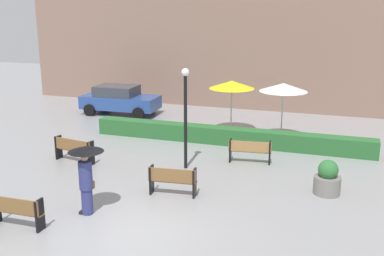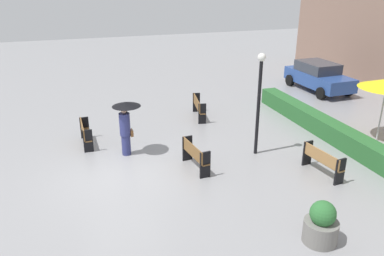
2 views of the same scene
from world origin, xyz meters
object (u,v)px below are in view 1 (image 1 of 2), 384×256
at_px(bench_back_row, 250,150).
at_px(parked_car, 120,99).
at_px(patio_umbrella_white, 283,87).
at_px(pedestrian_with_umbrella, 86,170).
at_px(bench_mid_center, 172,179).
at_px(bench_far_left, 74,148).
at_px(bench_near_left, 16,210).
at_px(planter_pot, 327,179).
at_px(lamp_post, 185,108).
at_px(patio_umbrella_yellow, 232,85).

bearing_deg(bench_back_row, parked_car, 145.65).
height_order(patio_umbrella_white, parked_car, patio_umbrella_white).
height_order(pedestrian_with_umbrella, parked_car, pedestrian_with_umbrella).
relative_size(bench_mid_center, pedestrian_with_umbrella, 0.77).
xyz_separation_m(bench_far_left, pedestrian_with_umbrella, (2.85, -3.70, 0.76)).
distance_m(bench_near_left, parked_car, 13.39).
height_order(bench_mid_center, pedestrian_with_umbrella, pedestrian_with_umbrella).
xyz_separation_m(bench_far_left, parked_car, (-2.10, 7.81, 0.27)).
relative_size(bench_far_left, planter_pot, 1.57).
bearing_deg(bench_mid_center, parked_car, 125.35).
height_order(bench_near_left, lamp_post, lamp_post).
relative_size(lamp_post, patio_umbrella_yellow, 1.47).
bearing_deg(planter_pot, pedestrian_with_umbrella, -150.47).
relative_size(bench_near_left, patio_umbrella_yellow, 0.61).
relative_size(bench_near_left, bench_mid_center, 1.00).
xyz_separation_m(pedestrian_with_umbrella, lamp_post, (1.39, 4.44, 0.96)).
bearing_deg(patio_umbrella_yellow, planter_pot, -52.23).
height_order(bench_mid_center, parked_car, parked_car).
xyz_separation_m(bench_far_left, patio_umbrella_yellow, (4.68, 5.82, 1.76)).
bearing_deg(planter_pot, bench_far_left, 179.52).
xyz_separation_m(bench_mid_center, pedestrian_with_umbrella, (-1.83, -1.95, 0.78)).
bearing_deg(lamp_post, patio_umbrella_yellow, 85.04).
bearing_deg(bench_back_row, patio_umbrella_white, 77.53).
relative_size(pedestrian_with_umbrella, parked_car, 0.47).
bearing_deg(pedestrian_with_umbrella, bench_near_left, -134.00).
bearing_deg(patio_umbrella_white, patio_umbrella_yellow, 167.57).
relative_size(bench_back_row, patio_umbrella_white, 0.63).
height_order(bench_back_row, bench_far_left, bench_far_left).
distance_m(bench_near_left, patio_umbrella_yellow, 11.49).
distance_m(bench_back_row, patio_umbrella_white, 3.83).
relative_size(bench_near_left, pedestrian_with_umbrella, 0.77).
bearing_deg(patio_umbrella_white, pedestrian_with_umbrella, -115.11).
xyz_separation_m(bench_far_left, bench_near_left, (1.51, -5.08, -0.04)).
relative_size(bench_mid_center, patio_umbrella_yellow, 0.62).
xyz_separation_m(bench_back_row, lamp_post, (-2.11, -1.30, 1.75)).
xyz_separation_m(patio_umbrella_yellow, parked_car, (-6.78, 1.99, -1.49)).
bearing_deg(patio_umbrella_yellow, bench_near_left, -106.17).
distance_m(lamp_post, patio_umbrella_white, 5.36).
xyz_separation_m(bench_near_left, bench_mid_center, (3.16, 3.33, 0.02)).
relative_size(patio_umbrella_yellow, parked_car, 0.58).
xyz_separation_m(bench_far_left, patio_umbrella_white, (7.06, 5.29, 1.85)).
bearing_deg(bench_near_left, bench_back_row, 55.86).
distance_m(bench_far_left, patio_umbrella_white, 9.02).
bearing_deg(planter_pot, bench_back_row, 143.93).
xyz_separation_m(planter_pot, lamp_post, (-5.01, 0.82, 1.78)).
relative_size(bench_back_row, pedestrian_with_umbrella, 0.82).
bearing_deg(patio_umbrella_white, parked_car, 164.65).
xyz_separation_m(bench_back_row, patio_umbrella_yellow, (-1.67, 3.78, 1.79)).
relative_size(bench_near_left, lamp_post, 0.42).
bearing_deg(bench_mid_center, planter_pot, 20.13).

